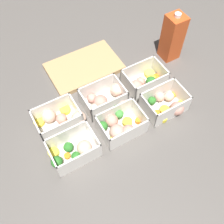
{
  "coord_description": "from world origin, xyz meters",
  "views": [
    {
      "loc": [
        -0.25,
        -0.42,
        0.78
      ],
      "look_at": [
        0.0,
        0.0,
        0.03
      ],
      "focal_mm": 42.0,
      "sensor_mm": 36.0,
      "label": 1
    }
  ],
  "objects": [
    {
      "name": "container_near_left",
      "position": [
        -0.18,
        -0.07,
        0.03
      ],
      "size": [
        0.15,
        0.1,
        0.07
      ],
      "color": "silver",
      "rests_on": "ground_plane"
    },
    {
      "name": "container_far_left",
      "position": [
        -0.16,
        0.06,
        0.03
      ],
      "size": [
        0.18,
        0.13,
        0.07
      ],
      "color": "silver",
      "rests_on": "ground_plane"
    },
    {
      "name": "container_near_right",
      "position": [
        0.18,
        -0.07,
        0.03
      ],
      "size": [
        0.15,
        0.13,
        0.07
      ],
      "color": "silver",
      "rests_on": "ground_plane"
    },
    {
      "name": "juice_carton",
      "position": [
        0.35,
        0.14,
        0.1
      ],
      "size": [
        0.07,
        0.07,
        0.2
      ],
      "color": "#D14C1E",
      "rests_on": "ground_plane"
    },
    {
      "name": "ground_plane",
      "position": [
        0.0,
        0.0,
        0.0
      ],
      "size": [
        4.0,
        4.0,
        0.0
      ],
      "primitive_type": "plane",
      "color": "#56514C"
    },
    {
      "name": "cutting_board",
      "position": [
        0.02,
        0.25,
        0.01
      ],
      "size": [
        0.28,
        0.18,
        0.02
      ],
      "color": "tan",
      "rests_on": "ground_plane"
    },
    {
      "name": "container_far_center",
      "position": [
        0.01,
        0.06,
        0.03
      ],
      "size": [
        0.16,
        0.12,
        0.07
      ],
      "color": "silver",
      "rests_on": "ground_plane"
    },
    {
      "name": "container_far_right",
      "position": [
        0.17,
        0.06,
        0.03
      ],
      "size": [
        0.15,
        0.11,
        0.07
      ],
      "color": "silver",
      "rests_on": "ground_plane"
    },
    {
      "name": "container_near_center",
      "position": [
        -0.01,
        -0.06,
        0.03
      ],
      "size": [
        0.15,
        0.11,
        0.07
      ],
      "color": "silver",
      "rests_on": "ground_plane"
    }
  ]
}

